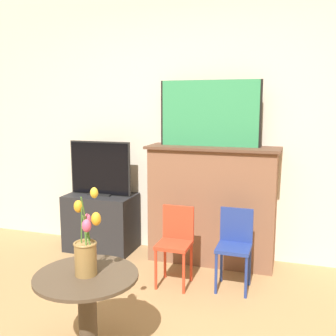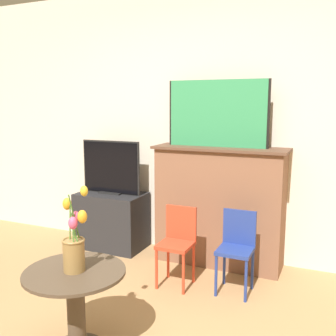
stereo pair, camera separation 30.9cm
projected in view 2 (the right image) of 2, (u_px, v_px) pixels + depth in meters
The scene contains 9 objects.
wall_back at pixel (205, 123), 3.94m from camera, with size 8.00×0.06×2.70m.
fireplace_mantel at pixel (219, 205), 3.77m from camera, with size 1.26×0.42×1.14m.
painting at pixel (217, 114), 3.65m from camera, with size 0.96×0.03×0.62m.
tv_stand at pixel (112, 220), 4.24m from camera, with size 0.71×0.44×0.60m.
tv_monitor at pixel (111, 168), 4.16m from camera, with size 0.67×0.12×0.56m.
chair_red at pixel (178, 240), 3.36m from camera, with size 0.28×0.28×0.67m.
chair_blue at pixel (237, 245), 3.24m from camera, with size 0.28×0.28×0.67m.
side_table at pixel (76, 300), 2.43m from camera, with size 0.63×0.63×0.54m.
vase_tulips at pixel (74, 245), 2.37m from camera, with size 0.19×0.23×0.51m.
Camera 2 is at (1.26, -1.64, 1.55)m, focal length 42.00 mm.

